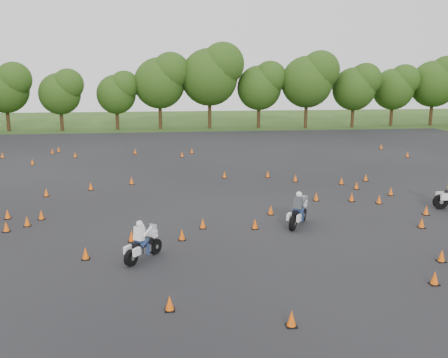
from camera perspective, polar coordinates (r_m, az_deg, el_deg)
name	(u,v)px	position (r m, az deg, el deg)	size (l,w,h in m)	color
ground	(234,221)	(23.74, 1.20, -4.84)	(140.00, 140.00, 0.00)	#2D5119
asphalt_pad	(220,192)	(29.48, -0.48, -1.47)	(62.00, 62.00, 0.00)	black
treeline	(211,93)	(58.14, -1.44, 9.77)	(87.34, 32.10, 11.09)	#284513
traffic_cones	(214,193)	(28.16, -1.11, -1.64)	(33.67, 33.26, 0.45)	#F55A0A
rider_grey	(298,208)	(23.02, 8.45, -3.34)	(2.16, 0.66, 1.67)	#3B3E43
rider_white	(143,240)	(18.99, -9.23, -6.86)	(2.04, 0.63, 1.57)	white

